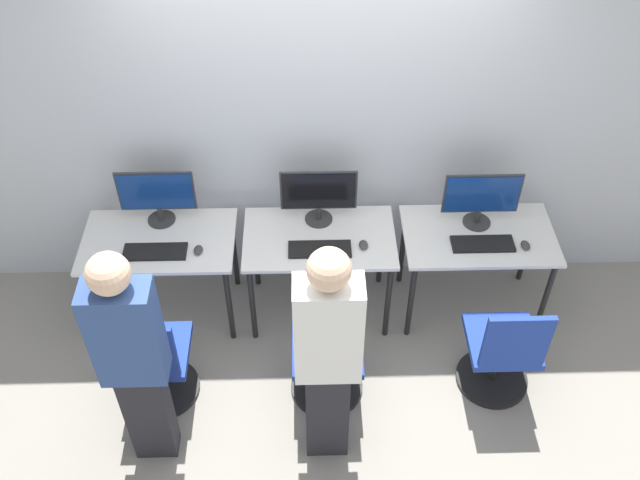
% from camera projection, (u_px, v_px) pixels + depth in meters
% --- Properties ---
extents(ground_plane, '(20.00, 20.00, 0.00)m').
position_uv_depth(ground_plane, '(320.00, 340.00, 5.07)').
color(ground_plane, gray).
extents(wall_back, '(12.00, 0.05, 2.80)m').
position_uv_depth(wall_back, '(318.00, 115.00, 4.64)').
color(wall_back, '#B7BCC1').
rests_on(wall_back, ground_plane).
extents(desk_left, '(1.03, 0.62, 0.72)m').
position_uv_depth(desk_left, '(160.00, 249.00, 4.84)').
color(desk_left, silver).
rests_on(desk_left, ground_plane).
extents(monitor_left, '(0.52, 0.19, 0.41)m').
position_uv_depth(monitor_left, '(157.00, 195.00, 4.76)').
color(monitor_left, '#2D2D2D').
rests_on(monitor_left, desk_left).
extents(keyboard_left, '(0.42, 0.15, 0.02)m').
position_uv_depth(keyboard_left, '(155.00, 252.00, 4.68)').
color(keyboard_left, black).
rests_on(keyboard_left, desk_left).
extents(mouse_left, '(0.06, 0.09, 0.03)m').
position_uv_depth(mouse_left, '(198.00, 250.00, 4.68)').
color(mouse_left, '#333333').
rests_on(mouse_left, desk_left).
extents(office_chair_left, '(0.48, 0.48, 0.88)m').
position_uv_depth(office_chair_left, '(154.00, 364.00, 4.48)').
color(office_chair_left, black).
rests_on(office_chair_left, ground_plane).
extents(person_left, '(0.36, 0.22, 1.68)m').
position_uv_depth(person_left, '(133.00, 357.00, 3.83)').
color(person_left, '#232328').
rests_on(person_left, ground_plane).
extents(desk_center, '(1.03, 0.62, 0.72)m').
position_uv_depth(desk_center, '(319.00, 247.00, 4.86)').
color(desk_center, silver).
rests_on(desk_center, ground_plane).
extents(monitor_center, '(0.52, 0.19, 0.41)m').
position_uv_depth(monitor_center, '(319.00, 194.00, 4.77)').
color(monitor_center, '#2D2D2D').
rests_on(monitor_center, desk_center).
extents(keyboard_center, '(0.42, 0.15, 0.02)m').
position_uv_depth(keyboard_center, '(320.00, 249.00, 4.70)').
color(keyboard_center, black).
rests_on(keyboard_center, desk_center).
extents(mouse_center, '(0.06, 0.09, 0.03)m').
position_uv_depth(mouse_center, '(363.00, 245.00, 4.72)').
color(mouse_center, '#333333').
rests_on(mouse_center, desk_center).
extents(office_chair_center, '(0.48, 0.48, 0.88)m').
position_uv_depth(office_chair_center, '(327.00, 362.00, 4.49)').
color(office_chair_center, black).
rests_on(office_chair_center, ground_plane).
extents(person_center, '(0.36, 0.22, 1.69)m').
position_uv_depth(person_center, '(328.00, 354.00, 3.83)').
color(person_center, '#232328').
rests_on(person_center, ground_plane).
extents(desk_right, '(1.03, 0.62, 0.72)m').
position_uv_depth(desk_right, '(477.00, 244.00, 4.88)').
color(desk_right, silver).
rests_on(desk_right, ground_plane).
extents(monitor_right, '(0.52, 0.19, 0.41)m').
position_uv_depth(monitor_right, '(481.00, 198.00, 4.74)').
color(monitor_right, '#2D2D2D').
rests_on(monitor_right, desk_right).
extents(keyboard_right, '(0.42, 0.15, 0.02)m').
position_uv_depth(keyboard_right, '(483.00, 244.00, 4.73)').
color(keyboard_right, black).
rests_on(keyboard_right, desk_right).
extents(mouse_right, '(0.06, 0.09, 0.03)m').
position_uv_depth(mouse_right, '(525.00, 245.00, 4.72)').
color(mouse_right, '#333333').
rests_on(mouse_right, desk_right).
extents(office_chair_right, '(0.48, 0.48, 0.88)m').
position_uv_depth(office_chair_right, '(502.00, 354.00, 4.54)').
color(office_chair_right, black).
rests_on(office_chair_right, ground_plane).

